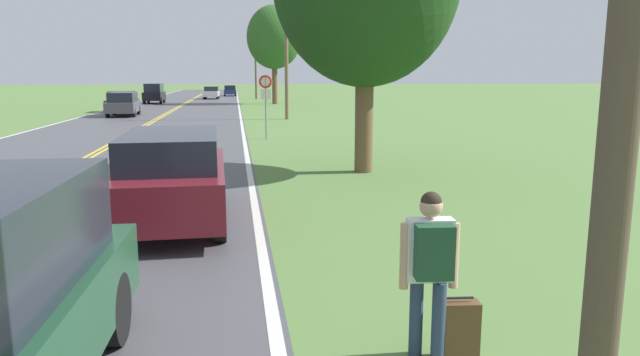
% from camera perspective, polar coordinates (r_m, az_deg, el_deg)
% --- Properties ---
extents(hitchhiker_person, '(0.57, 0.43, 1.68)m').
position_cam_1_polar(hitchhiker_person, '(5.56, 10.97, -8.03)').
color(hitchhiker_person, navy).
rests_on(hitchhiker_person, ground).
extents(suitcase, '(0.42, 0.23, 0.64)m').
position_cam_1_polar(suitcase, '(5.93, 13.60, -14.54)').
color(suitcase, brown).
rests_on(suitcase, ground).
extents(traffic_sign, '(0.60, 0.10, 2.81)m').
position_cam_1_polar(traffic_sign, '(25.26, -5.46, 8.71)').
color(traffic_sign, gray).
rests_on(traffic_sign, ground).
extents(utility_pole_midground, '(1.80, 0.24, 8.73)m').
position_cam_1_polar(utility_pole_midground, '(36.93, -3.38, 12.89)').
color(utility_pole_midground, brown).
rests_on(utility_pole_midground, ground).
extents(utility_pole_far, '(1.80, 0.24, 7.41)m').
position_cam_1_polar(utility_pole_far, '(70.31, -6.45, 10.99)').
color(utility_pole_far, brown).
rests_on(utility_pole_far, ground).
extents(tree_behind_sign, '(5.38, 5.38, 9.63)m').
position_cam_1_polar(tree_behind_sign, '(57.90, -4.61, 13.84)').
color(tree_behind_sign, brown).
rests_on(tree_behind_sign, ground).
extents(car_maroon_suv_approaching, '(2.01, 4.61, 1.72)m').
position_cam_1_polar(car_maroon_suv_approaching, '(10.99, -14.48, 0.28)').
color(car_maroon_suv_approaching, black).
rests_on(car_maroon_suv_approaching, ground).
extents(car_dark_grey_van_mid_near, '(2.09, 4.62, 1.64)m').
position_cam_1_polar(car_dark_grey_van_mid_near, '(42.23, -19.09, 7.06)').
color(car_dark_grey_van_mid_near, black).
rests_on(car_dark_grey_van_mid_near, ground).
extents(car_red_sedan_mid_far, '(1.87, 4.57, 1.60)m').
position_cam_1_polar(car_red_sedan_mid_far, '(47.26, -19.15, 7.27)').
color(car_red_sedan_mid_far, black).
rests_on(car_red_sedan_mid_far, ground).
extents(car_black_suv_receding, '(1.80, 4.38, 2.01)m').
position_cam_1_polar(car_black_suv_receding, '(60.73, -16.26, 8.15)').
color(car_black_suv_receding, black).
rests_on(car_black_suv_receding, ground).
extents(car_white_sedan_distant, '(1.91, 4.17, 1.50)m').
position_cam_1_polar(car_white_sedan_distant, '(71.34, -10.82, 8.40)').
color(car_white_sedan_distant, black).
rests_on(car_white_sedan_distant, ground).
extents(car_dark_blue_sedan_horizon, '(1.79, 4.29, 1.47)m').
position_cam_1_polar(car_dark_blue_sedan_horizon, '(81.87, -8.99, 8.63)').
color(car_dark_blue_sedan_horizon, black).
rests_on(car_dark_blue_sedan_horizon, ground).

